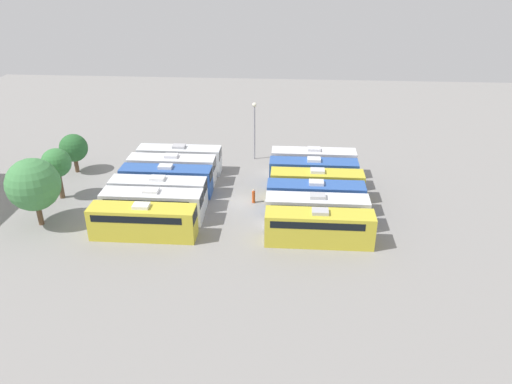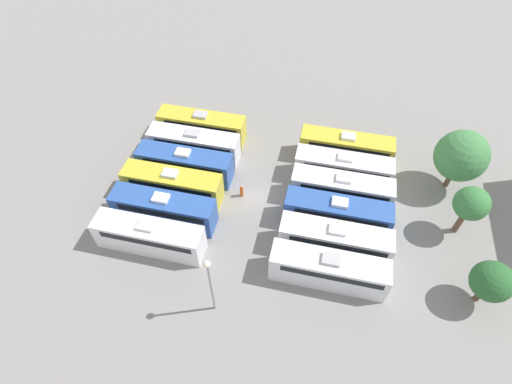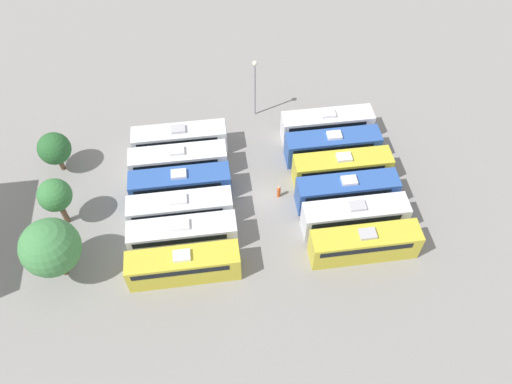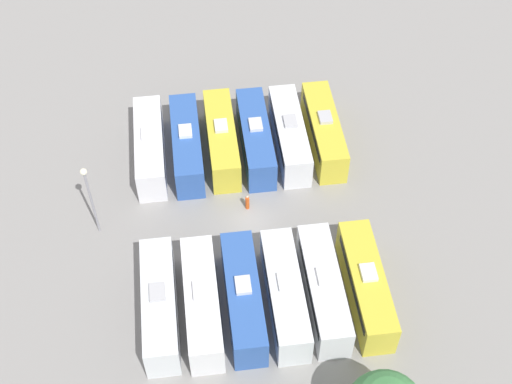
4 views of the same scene
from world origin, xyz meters
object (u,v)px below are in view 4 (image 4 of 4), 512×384
(bus_9, at_px, (243,297))
(light_pole, at_px, (89,190))
(bus_6, at_px, (366,285))
(bus_1, at_px, (290,134))
(bus_10, at_px, (202,302))
(worker_person, at_px, (247,202))
(bus_5, at_px, (150,147))
(bus_8, at_px, (285,294))
(bus_3, at_px, (222,139))
(bus_4, at_px, (187,144))
(bus_11, at_px, (160,304))
(bus_7, at_px, (324,289))
(bus_2, at_px, (256,138))
(bus_0, at_px, (324,130))

(bus_9, distance_m, light_pole, 15.55)
(light_pole, bearing_deg, bus_6, 155.83)
(bus_1, bearing_deg, bus_10, 60.81)
(worker_person, bearing_deg, light_pole, 3.72)
(bus_5, distance_m, bus_8, 20.32)
(bus_3, xyz_separation_m, bus_9, (-0.03, 17.65, 0.00))
(bus_3, relative_size, bus_4, 1.00)
(bus_4, bearing_deg, worker_person, 125.48)
(bus_4, xyz_separation_m, worker_person, (-4.92, 6.91, -1.07))
(bus_9, bearing_deg, bus_6, 179.47)
(bus_8, height_order, bus_11, same)
(bus_4, distance_m, bus_5, 3.47)
(bus_11, bearing_deg, bus_7, 179.08)
(bus_3, bearing_deg, light_pole, 34.63)
(bus_9, distance_m, bus_11, 6.61)
(bus_4, distance_m, bus_10, 17.43)
(bus_4, xyz_separation_m, bus_7, (-9.80, 17.38, 0.00))
(bus_1, bearing_deg, bus_5, -0.28)
(bus_2, xyz_separation_m, bus_5, (10.03, -0.08, 0.00))
(bus_0, distance_m, bus_2, 6.62)
(bus_11, distance_m, light_pole, 11.28)
(bus_1, distance_m, bus_3, 6.50)
(bus_10, bearing_deg, bus_5, -78.62)
(worker_person, bearing_deg, bus_9, 81.54)
(bus_1, height_order, light_pole, light_pole)
(bus_3, height_order, bus_7, same)
(bus_7, xyz_separation_m, bus_8, (3.12, 0.10, 0.00))
(bus_5, bearing_deg, bus_0, -179.86)
(bus_2, bearing_deg, bus_7, 100.51)
(bus_1, height_order, worker_person, bus_1)
(bus_8, distance_m, light_pole, 18.23)
(bus_1, bearing_deg, bus_2, 0.31)
(bus_3, relative_size, bus_5, 1.00)
(bus_1, bearing_deg, bus_11, 52.80)
(bus_1, distance_m, bus_10, 20.03)
(bus_10, bearing_deg, bus_9, -178.82)
(bus_6, bearing_deg, light_pole, -24.17)
(bus_7, bearing_deg, bus_5, -52.85)
(bus_0, height_order, bus_10, same)
(bus_1, bearing_deg, bus_7, 89.88)
(bus_2, bearing_deg, bus_6, 110.91)
(bus_3, relative_size, bus_10, 1.00)
(bus_4, xyz_separation_m, bus_9, (-3.37, 17.36, 0.00))
(bus_4, relative_size, bus_11, 1.00)
(light_pole, bearing_deg, bus_0, -159.77)
(light_pole, bearing_deg, bus_3, -145.37)
(bus_0, height_order, bus_5, same)
(bus_8, relative_size, light_pole, 1.33)
(bus_2, bearing_deg, bus_11, 60.33)
(bus_4, relative_size, worker_person, 6.37)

